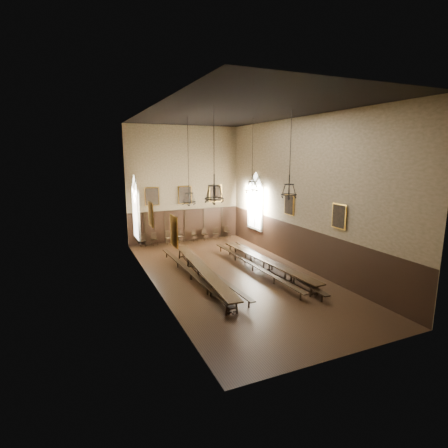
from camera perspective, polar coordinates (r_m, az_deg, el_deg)
floor at (r=20.34m, az=1.46°, el=-8.36°), size 9.00×18.00×0.02m
ceiling at (r=19.27m, az=1.60°, el=17.79°), size 9.00×18.00×0.02m
wall_back at (r=27.66m, az=-6.52°, el=6.41°), size 9.00×0.02×9.00m
wall_front at (r=11.89m, az=20.39°, el=-0.77°), size 9.00×0.02×9.00m
wall_left at (r=17.85m, az=-11.71°, el=3.55°), size 0.02×18.00×9.00m
wall_right at (r=21.59m, az=12.45°, el=4.84°), size 0.02×18.00×9.00m
wainscot_panelling at (r=19.95m, az=1.47°, el=-4.95°), size 9.00×18.00×2.50m
table_left at (r=19.41m, az=-3.60°, el=-8.13°), size 1.30×9.91×0.77m
table_right at (r=20.98m, az=6.94°, el=-6.76°), size 1.26×9.18×0.71m
bench_left_outer at (r=19.61m, az=-5.42°, el=-8.23°), size 0.63×10.29×0.46m
bench_left_inner at (r=19.85m, az=-2.37°, el=-8.01°), size 0.72×9.50×0.43m
bench_right_inner at (r=20.98m, az=4.71°, el=-6.91°), size 0.47×10.11×0.46m
bench_right_outer at (r=21.25m, az=7.84°, el=-6.69°), size 0.93×10.70×0.48m
chair_0 at (r=27.01m, az=-13.07°, el=-3.02°), size 0.46×0.46×0.93m
chair_1 at (r=27.26m, az=-11.29°, el=-2.81°), size 0.47×0.47×0.94m
chair_2 at (r=27.43m, az=-9.00°, el=-2.60°), size 0.47×0.47×0.99m
chair_3 at (r=27.78m, az=-7.16°, el=-2.38°), size 0.55×0.55×0.98m
chair_4 at (r=28.08m, az=-4.86°, el=-2.24°), size 0.44×0.44×0.89m
chair_5 at (r=28.38m, az=-3.18°, el=-2.04°), size 0.52×0.52×0.94m
chair_6 at (r=28.75m, az=-1.35°, el=-1.89°), size 0.43×0.43×0.87m
chair_7 at (r=29.20m, az=0.54°, el=-1.63°), size 0.53×0.53×0.95m
chandelier_back_left at (r=21.16m, az=-5.74°, el=4.60°), size 0.81×0.81×5.12m
chandelier_back_right at (r=22.14m, az=4.60°, el=6.30°), size 0.82×0.82×4.54m
chandelier_front_left at (r=16.32m, az=-1.61°, el=5.15°), size 0.91×0.91×4.35m
chandelier_front_right at (r=17.99m, az=10.57°, el=5.69°), size 0.80×0.80×4.31m
portrait_back_0 at (r=26.96m, az=-11.69°, el=4.41°), size 1.10×0.12×1.40m
portrait_back_1 at (r=27.62m, az=-6.40°, el=4.74°), size 1.10×0.12×1.40m
portrait_back_2 at (r=28.50m, az=-1.39°, el=5.01°), size 1.10×0.12×1.40m
portrait_left_0 at (r=18.97m, az=-11.87°, el=1.55°), size 0.12×1.00×1.30m
portrait_left_1 at (r=14.67m, az=-8.18°, el=-1.17°), size 0.12×1.00×1.30m
portrait_right_0 at (r=22.43m, az=10.59°, el=3.09°), size 0.12×1.00×1.30m
portrait_right_1 at (r=18.93m, az=18.26°, el=1.20°), size 0.12×1.00×1.30m
window_right at (r=26.29m, az=5.14°, el=3.77°), size 0.20×2.20×4.60m
window_left at (r=23.37m, az=-14.28°, el=2.52°), size 0.20×2.20×4.60m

